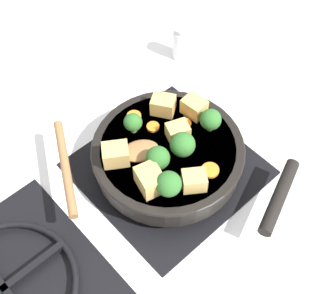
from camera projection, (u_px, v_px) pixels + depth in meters
ground_plane at (168, 169)px, 0.92m from camera, size 2.40×2.40×0.00m
front_burner_grate at (168, 166)px, 0.91m from camera, size 0.31×0.31×0.03m
rear_burner_grate at (6, 290)px, 0.76m from camera, size 0.31×0.31×0.03m
skillet_pan at (169, 154)px, 0.87m from camera, size 0.38×0.30×0.05m
wooden_spoon at (101, 159)px, 0.83m from camera, size 0.19×0.22×0.02m
tofu_cube_center_large at (194, 181)px, 0.79m from camera, size 0.05×0.05×0.03m
tofu_cube_near_handle at (194, 107)px, 0.89m from camera, size 0.05×0.04×0.03m
tofu_cube_east_chunk at (178, 132)px, 0.86m from camera, size 0.04×0.05×0.03m
tofu_cube_west_chunk at (150, 180)px, 0.79m from camera, size 0.06×0.05×0.04m
tofu_cube_back_piece at (163, 105)px, 0.89m from camera, size 0.06×0.05×0.04m
tofu_cube_front_piece at (116, 154)px, 0.82m from camera, size 0.06×0.06×0.04m
broccoli_floret_near_spoon at (158, 158)px, 0.81m from camera, size 0.04×0.04×0.05m
broccoli_floret_center_top at (183, 145)px, 0.82m from camera, size 0.05×0.05×0.05m
broccoli_floret_east_rim at (133, 122)px, 0.86m from camera, size 0.03×0.03×0.04m
broccoli_floret_west_rim at (211, 120)px, 0.86m from camera, size 0.04×0.04×0.05m
broccoli_floret_north_edge at (169, 184)px, 0.78m from camera, size 0.04×0.04×0.05m
carrot_slice_orange_thin at (185, 124)px, 0.88m from camera, size 0.03×0.03×0.01m
carrot_slice_near_center at (153, 127)px, 0.88m from camera, size 0.02×0.02×0.01m
carrot_slice_edge_slice at (210, 170)px, 0.82m from camera, size 0.03×0.03×0.01m
carrot_slice_under_broccoli at (135, 116)px, 0.90m from camera, size 0.03×0.03×0.01m
salt_shaker at (180, 43)px, 1.07m from camera, size 0.04×0.04×0.09m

